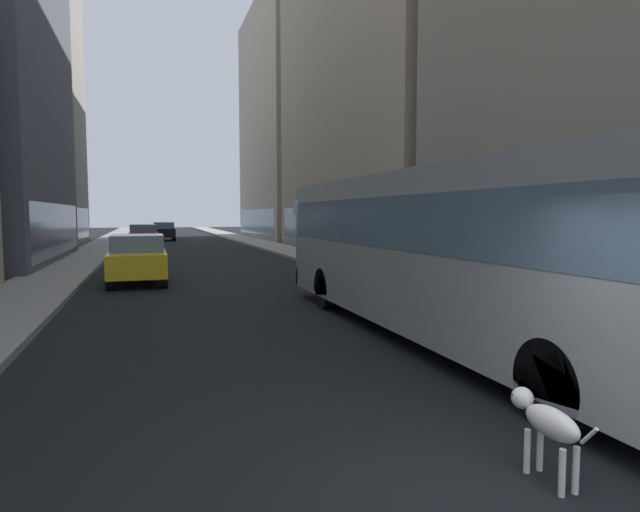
{
  "coord_description": "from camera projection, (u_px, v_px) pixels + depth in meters",
  "views": [
    {
      "loc": [
        -2.41,
        -3.19,
        2.31
      ],
      "look_at": [
        1.12,
        7.73,
        1.4
      ],
      "focal_mm": 29.67,
      "sensor_mm": 36.0,
      "label": 1
    }
  ],
  "objects": [
    {
      "name": "car_yellow_taxi",
      "position": [
        138.0,
        258.0,
        18.01
      ],
      "size": [
        1.8,
        4.74,
        1.62
      ],
      "color": "yellow",
      "rests_on": "ground"
    },
    {
      "name": "car_red_coupe",
      "position": [
        144.0,
        236.0,
        36.59
      ],
      "size": [
        1.87,
        4.3,
        1.62
      ],
      "color": "red",
      "rests_on": "ground"
    },
    {
      "name": "sidewalk_right",
      "position": [
        265.0,
        245.0,
        38.89
      ],
      "size": [
        2.4,
        110.0,
        0.15
      ],
      "primitive_type": "cube",
      "color": "#9E9991",
      "rests_on": "ground"
    },
    {
      "name": "pedestrian_in_coat",
      "position": [
        444.0,
        261.0,
        14.84
      ],
      "size": [
        0.34,
        0.34,
        1.69
      ],
      "color": "#1E1E2D",
      "rests_on": "sidewalk_right"
    },
    {
      "name": "dalmatian_dog",
      "position": [
        546.0,
        422.0,
        4.57
      ],
      "size": [
        0.22,
        0.96,
        0.72
      ],
      "color": "white",
      "rests_on": "ground"
    },
    {
      "name": "car_black_suv",
      "position": [
        164.0,
        231.0,
        46.54
      ],
      "size": [
        1.86,
        4.04,
        1.62
      ],
      "color": "black",
      "rests_on": "ground"
    },
    {
      "name": "transit_bus",
      "position": [
        444.0,
        243.0,
        9.82
      ],
      "size": [
        2.78,
        11.53,
        3.05
      ],
      "color": "#999EA3",
      "rests_on": "ground"
    },
    {
      "name": "building_right_far",
      "position": [
        301.0,
        124.0,
        51.26
      ],
      "size": [
        9.19,
        17.8,
        22.13
      ],
      "color": "#B2A893",
      "rests_on": "ground"
    },
    {
      "name": "pedestrian_with_handbag",
      "position": [
        621.0,
        291.0,
        8.98
      ],
      "size": [
        0.45,
        0.34,
        1.69
      ],
      "color": "#1E1E2D",
      "rests_on": "sidewalk_right"
    },
    {
      "name": "sidewalk_left",
      "position": [
        98.0,
        248.0,
        35.39
      ],
      "size": [
        2.4,
        110.0,
        0.15
      ],
      "primitive_type": "cube",
      "color": "gray",
      "rests_on": "ground"
    },
    {
      "name": "building_right_mid",
      "position": [
        394.0,
        75.0,
        31.93
      ],
      "size": [
        9.01,
        20.71,
        21.49
      ],
      "color": "#A0937F",
      "rests_on": "ground"
    },
    {
      "name": "ground_plane",
      "position": [
        186.0,
        247.0,
        37.14
      ],
      "size": [
        120.0,
        120.0,
        0.0
      ],
      "primitive_type": "plane",
      "color": "black"
    },
    {
      "name": "building_left_far",
      "position": [
        3.0,
        66.0,
        37.1
      ],
      "size": [
        9.02,
        14.56,
        25.47
      ],
      "color": "gray",
      "rests_on": "ground"
    }
  ]
}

